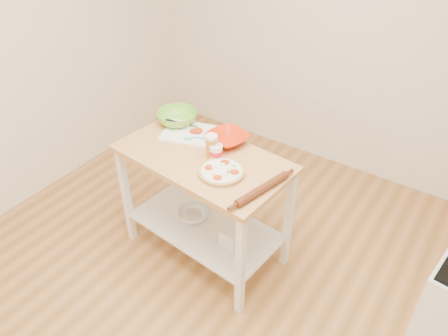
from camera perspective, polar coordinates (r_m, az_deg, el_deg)
The scene contains 13 objects.
room_shell at distance 2.21m, azimuth -5.42°, elevation 2.31°, with size 4.04×4.54×2.74m.
prep_island at distance 3.10m, azimuth -2.66°, elevation -2.23°, with size 1.25×0.75×0.90m.
pizza at distance 2.78m, azimuth -0.31°, elevation -0.44°, with size 0.30×0.30×0.05m.
cutting_board at distance 3.20m, azimuth -4.39°, elevation 4.64°, with size 0.47×0.41×0.04m.
spatula at distance 3.12m, azimuth -4.05°, elevation 3.91°, with size 0.14×0.11×0.01m.
knife at distance 3.31m, azimuth -6.11°, elevation 5.92°, with size 0.27×0.07×0.01m.
orange_bowl at distance 3.07m, azimuth 0.45°, elevation 3.87°, with size 0.28×0.28×0.07m, color red.
green_bowl at distance 3.32m, azimuth -6.15°, elevation 6.57°, with size 0.30×0.30×0.09m, color #71B931.
beer_pint at distance 2.91m, azimuth -1.64°, elevation 2.92°, with size 0.08×0.08×0.16m.
yogurt_tub at distance 2.89m, azimuth -1.04°, elevation 2.06°, with size 0.09×0.09×0.19m.
rolling_pin at distance 2.64m, azimuth 5.00°, elevation -2.76°, with size 0.05×0.05×0.42m, color #622E16.
shelf_glass_bowl at distance 3.40m, azimuth -4.03°, elevation -6.07°, with size 0.23×0.23×0.07m, color silver.
shelf_bin at distance 3.17m, azimuth 0.94°, elevation -8.99°, with size 0.13×0.13×0.13m, color white.
Camera 1 is at (1.20, -1.39, 2.58)m, focal length 35.00 mm.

